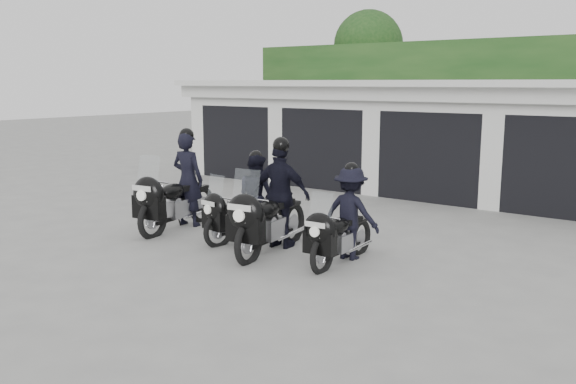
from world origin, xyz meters
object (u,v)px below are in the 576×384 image
Objects in this scene: police_bike_a at (178,188)px; police_bike_d at (346,218)px; police_bike_b at (250,201)px; police_bike_c at (276,202)px.

police_bike_a is 1.23× the size of police_bike_d.
police_bike_b is 2.21m from police_bike_d.
police_bike_b is at bearing -0.10° from police_bike_a.
police_bike_a reaches higher than police_bike_b.
police_bike_d is at bearing 4.07° from police_bike_b.
police_bike_d is (1.33, 0.16, -0.15)m from police_bike_c.
police_bike_a is 1.01× the size of police_bike_c.
police_bike_b is (1.66, 0.24, -0.10)m from police_bike_a.
police_bike_c is at bearing -12.21° from police_bike_b.
police_bike_b is 0.84× the size of police_bike_c.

